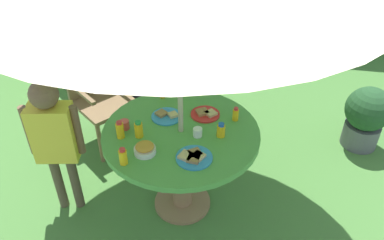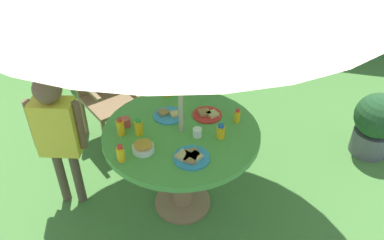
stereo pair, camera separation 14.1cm
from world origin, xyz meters
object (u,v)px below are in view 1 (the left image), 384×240
Objects in this scene: wooden_chair at (98,90)px; juice_bottle_center_front at (221,130)px; cup_near at (124,125)px; potted_plant at (366,116)px; snack_bowl at (145,149)px; plate_mid_left at (205,114)px; dome_tent at (124,4)px; juice_bottle_mid_right at (139,129)px; juice_bottle_near_left at (236,114)px; child_in_yellow_shirt at (54,133)px; juice_bottle_front_edge at (120,130)px; juice_bottle_far_right at (162,91)px; cup_far at (198,132)px; plate_far_left at (194,157)px; juice_bottle_center_back at (123,157)px; garden_table at (181,148)px; plate_near_right at (167,116)px; child_in_pink_shirt at (191,51)px.

wooden_chair reaches higher than juice_bottle_center_front.
juice_bottle_center_front reaches higher than cup_near.
snack_bowl is (-1.71, -1.34, 0.45)m from potted_plant.
plate_mid_left is at bearing -77.45° from wooden_chair.
cup_near is at bearing -76.41° from dome_tent.
juice_bottle_near_left is at bearing 26.26° from juice_bottle_mid_right.
plate_mid_left is at bearing 10.02° from child_in_yellow_shirt.
wooden_chair reaches higher than plate_mid_left.
juice_bottle_front_edge is at bearing -145.46° from plate_mid_left.
juice_bottle_far_right is 0.51m from juice_bottle_mid_right.
plate_far_left is at bearing -86.57° from cup_far.
juice_bottle_center_front reaches higher than snack_bowl.
wooden_chair is at bearing 119.83° from juice_bottle_center_back.
snack_bowl is 1.15× the size of juice_bottle_far_right.
garden_table is at bearing 54.04° from juice_bottle_center_back.
garden_table is at bearing -145.27° from potted_plant.
garden_table is 10.54× the size of juice_bottle_near_left.
juice_bottle_near_left is at bearing -5.22° from plate_mid_left.
garden_table is 5.13× the size of plate_mid_left.
plate_near_right is at bearing -68.98° from dome_tent.
potted_plant is at bearing 38.72° from juice_bottle_center_back.
snack_bowl is at bearing -31.68° from juice_bottle_front_edge.
wooden_chair is 1.56m from dome_tent.
child_in_pink_shirt is 0.56m from juice_bottle_far_right.
child_in_yellow_shirt reaches higher than juice_bottle_mid_right.
juice_bottle_near_left reaches higher than potted_plant.
juice_bottle_mid_right is (-0.09, 0.16, 0.02)m from snack_bowl.
garden_table is 4.98× the size of plate_near_right.
snack_bowl is 0.16m from juice_bottle_center_back.
wooden_chair is at bearing -83.91° from child_in_pink_shirt.
juice_bottle_near_left is at bearing 26.37° from child_in_pink_shirt.
snack_bowl is 1.10× the size of juice_bottle_front_edge.
wooden_chair is at bearing 141.63° from garden_table.
child_in_yellow_shirt is at bearing -88.04° from dome_tent.
juice_bottle_center_front is at bearing -58.08° from plate_mid_left.
juice_bottle_center_front reaches higher than garden_table.
snack_bowl is 0.68m from juice_bottle_far_right.
juice_bottle_front_edge is (-0.53, -0.37, 0.05)m from plate_mid_left.
juice_bottle_center_back reaches higher than plate_far_left.
child_in_yellow_shirt is 0.63m from juice_bottle_center_back.
juice_bottle_center_front is at bearing 34.32° from juice_bottle_center_back.
child_in_yellow_shirt is 5.18× the size of plate_near_right.
potted_plant is at bearing 40.57° from juice_bottle_center_front.
potted_plant is 0.43× the size of child_in_pink_shirt.
juice_bottle_far_right is 1.18× the size of juice_bottle_center_front.
juice_bottle_center_back is (0.88, -2.67, 0.02)m from dome_tent.
juice_bottle_front_edge reaches higher than juice_bottle_far_right.
juice_bottle_center_back is 1.89× the size of cup_far.
juice_bottle_mid_right reaches higher than plate_far_left.
plate_near_right is (-0.28, 0.41, -0.00)m from plate_far_left.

